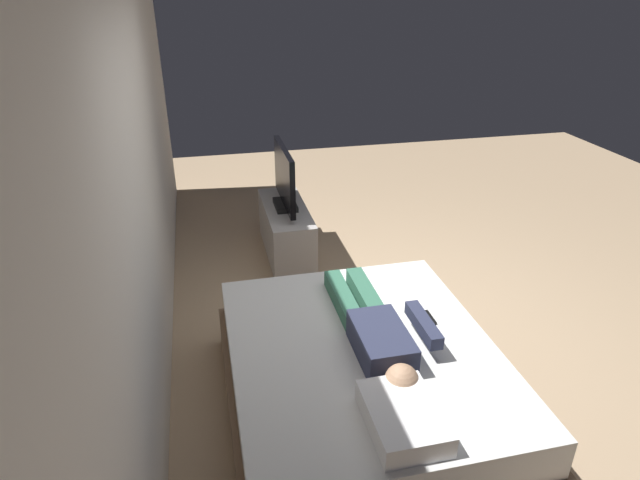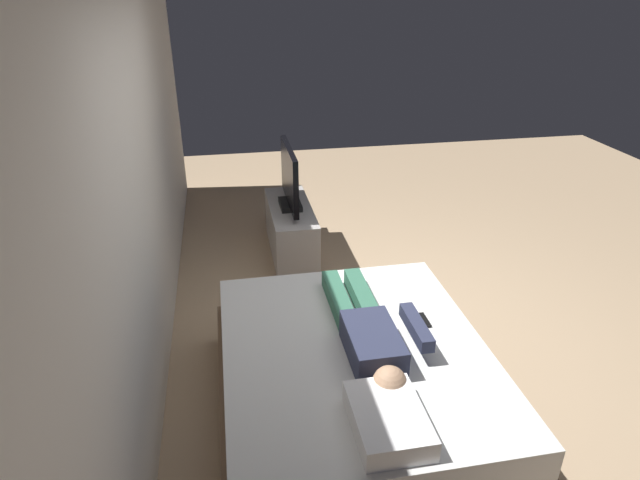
# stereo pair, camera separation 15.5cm
# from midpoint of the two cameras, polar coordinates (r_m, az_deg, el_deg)

# --- Properties ---
(ground_plane) EXTENTS (10.00, 10.00, 0.00)m
(ground_plane) POSITION_cam_midpoint_polar(r_m,az_deg,el_deg) (4.28, 6.95, -9.86)
(ground_plane) COLOR tan
(back_wall) EXTENTS (6.40, 0.10, 2.80)m
(back_wall) POSITION_cam_midpoint_polar(r_m,az_deg,el_deg) (3.83, -19.72, 7.84)
(back_wall) COLOR silver
(back_wall) RESTS_ON ground
(bed) EXTENTS (1.93, 1.62, 0.54)m
(bed) POSITION_cam_midpoint_polar(r_m,az_deg,el_deg) (3.42, 3.09, -14.88)
(bed) COLOR brown
(bed) RESTS_ON ground
(pillow) EXTENTS (0.48, 0.34, 0.12)m
(pillow) POSITION_cam_midpoint_polar(r_m,az_deg,el_deg) (2.74, 7.10, -18.15)
(pillow) COLOR white
(pillow) RESTS_ON bed
(person) EXTENTS (1.26, 0.46, 0.18)m
(person) POSITION_cam_midpoint_polar(r_m,az_deg,el_deg) (3.24, 4.61, -9.53)
(person) COLOR #2D334C
(person) RESTS_ON bed
(remote) EXTENTS (0.15, 0.04, 0.02)m
(remote) POSITION_cam_midpoint_polar(r_m,az_deg,el_deg) (3.52, 10.21, -8.11)
(remote) COLOR black
(remote) RESTS_ON bed
(tv_stand) EXTENTS (1.10, 0.40, 0.50)m
(tv_stand) POSITION_cam_midpoint_polar(r_m,az_deg,el_deg) (5.31, -4.44, 0.99)
(tv_stand) COLOR #B7B2AD
(tv_stand) RESTS_ON ground
(tv) EXTENTS (0.88, 0.20, 0.59)m
(tv) POSITION_cam_midpoint_polar(r_m,az_deg,el_deg) (5.11, -4.65, 6.43)
(tv) COLOR black
(tv) RESTS_ON tv_stand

